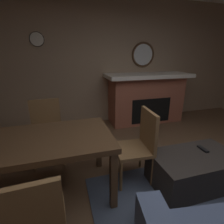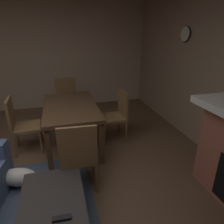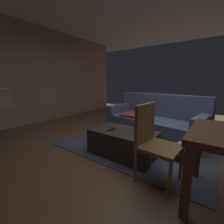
{
  "view_description": "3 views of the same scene",
  "coord_description": "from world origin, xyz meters",
  "px_view_note": "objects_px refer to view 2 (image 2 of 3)",
  "views": [
    {
      "loc": [
        1.1,
        1.0,
        1.57
      ],
      "look_at": [
        0.48,
        -1.11,
        0.82
      ],
      "focal_mm": 27.3,
      "sensor_mm": 36.0,
      "label": 1
    },
    {
      "loc": [
        -1.84,
        -0.58,
        1.88
      ],
      "look_at": [
        0.44,
        -1.2,
        0.93
      ],
      "focal_mm": 32.19,
      "sensor_mm": 36.0,
      "label": 2
    },
    {
      "loc": [
        0.84,
        -2.38,
        1.18
      ],
      "look_at": [
        -0.39,
        -0.69,
        0.76
      ],
      "focal_mm": 23.94,
      "sensor_mm": 36.0,
      "label": 3
    }
  ],
  "objects_px": {
    "dining_chair_south": "(117,112)",
    "dining_chair_west": "(78,154)",
    "wall_clock": "(186,34)",
    "tv_remote": "(62,218)",
    "small_dog": "(16,176)",
    "dining_table": "(71,110)",
    "dining_chair_east": "(67,97)",
    "ottoman_coffee_table": "(54,222)",
    "dining_chair_north": "(19,122)"
  },
  "relations": [
    {
      "from": "small_dog",
      "to": "wall_clock",
      "type": "distance_m",
      "value": 3.5
    },
    {
      "from": "wall_clock",
      "to": "tv_remote",
      "type": "bearing_deg",
      "value": 131.09
    },
    {
      "from": "dining_table",
      "to": "small_dog",
      "type": "bearing_deg",
      "value": 139.57
    },
    {
      "from": "tv_remote",
      "to": "wall_clock",
      "type": "xyz_separation_m",
      "value": [
        2.04,
        -2.34,
        1.42
      ]
    },
    {
      "from": "ottoman_coffee_table",
      "to": "tv_remote",
      "type": "xyz_separation_m",
      "value": [
        -0.17,
        -0.08,
        0.22
      ]
    },
    {
      "from": "tv_remote",
      "to": "dining_chair_east",
      "type": "relative_size",
      "value": 0.17
    },
    {
      "from": "ottoman_coffee_table",
      "to": "dining_chair_east",
      "type": "distance_m",
      "value": 2.95
    },
    {
      "from": "dining_chair_south",
      "to": "dining_chair_north",
      "type": "relative_size",
      "value": 1.0
    },
    {
      "from": "tv_remote",
      "to": "wall_clock",
      "type": "bearing_deg",
      "value": -46.19
    },
    {
      "from": "wall_clock",
      "to": "ottoman_coffee_table",
      "type": "bearing_deg",
      "value": 127.66
    },
    {
      "from": "dining_chair_west",
      "to": "small_dog",
      "type": "distance_m",
      "value": 0.88
    },
    {
      "from": "dining_chair_east",
      "to": "dining_chair_north",
      "type": "xyz_separation_m",
      "value": [
        -1.16,
        0.82,
        0.0
      ]
    },
    {
      "from": "dining_chair_north",
      "to": "small_dog",
      "type": "xyz_separation_m",
      "value": [
        -0.92,
        -0.03,
        -0.34
      ]
    },
    {
      "from": "dining_chair_west",
      "to": "small_dog",
      "type": "height_order",
      "value": "dining_chair_west"
    },
    {
      "from": "dining_table",
      "to": "tv_remote",
      "type": "bearing_deg",
      "value": 173.07
    },
    {
      "from": "wall_clock",
      "to": "small_dog",
      "type": "bearing_deg",
      "value": 109.72
    },
    {
      "from": "dining_chair_east",
      "to": "small_dog",
      "type": "bearing_deg",
      "value": 159.35
    },
    {
      "from": "dining_table",
      "to": "dining_chair_south",
      "type": "bearing_deg",
      "value": -89.79
    },
    {
      "from": "dining_chair_south",
      "to": "wall_clock",
      "type": "height_order",
      "value": "wall_clock"
    },
    {
      "from": "ottoman_coffee_table",
      "to": "dining_chair_south",
      "type": "relative_size",
      "value": 1.12
    },
    {
      "from": "dining_chair_west",
      "to": "small_dog",
      "type": "xyz_separation_m",
      "value": [
        0.22,
        0.79,
        -0.34
      ]
    },
    {
      "from": "small_dog",
      "to": "dining_chair_south",
      "type": "bearing_deg",
      "value": -60.01
    },
    {
      "from": "ottoman_coffee_table",
      "to": "tv_remote",
      "type": "distance_m",
      "value": 0.29
    },
    {
      "from": "wall_clock",
      "to": "dining_table",
      "type": "bearing_deg",
      "value": 92.99
    },
    {
      "from": "dining_table",
      "to": "ottoman_coffee_table",
      "type": "bearing_deg",
      "value": 169.8
    },
    {
      "from": "ottoman_coffee_table",
      "to": "dining_chair_west",
      "type": "relative_size",
      "value": 1.12
    },
    {
      "from": "ottoman_coffee_table",
      "to": "dining_chair_north",
      "type": "bearing_deg",
      "value": 16.08
    },
    {
      "from": "dining_chair_west",
      "to": "tv_remote",
      "type": "bearing_deg",
      "value": 163.64
    },
    {
      "from": "dining_chair_north",
      "to": "wall_clock",
      "type": "relative_size",
      "value": 3.37
    },
    {
      "from": "dining_chair_south",
      "to": "wall_clock",
      "type": "distance_m",
      "value": 1.84
    },
    {
      "from": "ottoman_coffee_table",
      "to": "wall_clock",
      "type": "height_order",
      "value": "wall_clock"
    },
    {
      "from": "dining_table",
      "to": "dining_chair_north",
      "type": "bearing_deg",
      "value": 90.34
    },
    {
      "from": "dining_table",
      "to": "dining_chair_south",
      "type": "xyz_separation_m",
      "value": [
        0.0,
        -0.82,
        -0.13
      ]
    },
    {
      "from": "dining_chair_south",
      "to": "dining_chair_west",
      "type": "distance_m",
      "value": 1.42
    },
    {
      "from": "tv_remote",
      "to": "small_dog",
      "type": "height_order",
      "value": "tv_remote"
    },
    {
      "from": "tv_remote",
      "to": "dining_chair_east",
      "type": "height_order",
      "value": "dining_chair_east"
    },
    {
      "from": "tv_remote",
      "to": "dining_chair_east",
      "type": "distance_m",
      "value": 3.1
    },
    {
      "from": "tv_remote",
      "to": "dining_table",
      "type": "xyz_separation_m",
      "value": [
        1.93,
        -0.24,
        0.23
      ]
    },
    {
      "from": "small_dog",
      "to": "dining_table",
      "type": "bearing_deg",
      "value": -40.43
    },
    {
      "from": "dining_table",
      "to": "wall_clock",
      "type": "xyz_separation_m",
      "value": [
        0.11,
        -2.11,
        1.19
      ]
    },
    {
      "from": "dining_chair_west",
      "to": "small_dog",
      "type": "bearing_deg",
      "value": 74.12
    },
    {
      "from": "dining_chair_north",
      "to": "tv_remote",
      "type": "bearing_deg",
      "value": -163.03
    },
    {
      "from": "tv_remote",
      "to": "dining_table",
      "type": "height_order",
      "value": "dining_table"
    },
    {
      "from": "tv_remote",
      "to": "dining_chair_west",
      "type": "height_order",
      "value": "dining_chair_west"
    },
    {
      "from": "dining_table",
      "to": "dining_chair_west",
      "type": "height_order",
      "value": "dining_chair_west"
    },
    {
      "from": "ottoman_coffee_table",
      "to": "dining_table",
      "type": "height_order",
      "value": "dining_table"
    },
    {
      "from": "dining_chair_south",
      "to": "dining_chair_north",
      "type": "xyz_separation_m",
      "value": [
        -0.01,
        1.65,
        0.0
      ]
    },
    {
      "from": "dining_chair_west",
      "to": "wall_clock",
      "type": "xyz_separation_m",
      "value": [
        1.26,
        -2.11,
        1.32
      ]
    },
    {
      "from": "dining_chair_east",
      "to": "wall_clock",
      "type": "relative_size",
      "value": 3.37
    },
    {
      "from": "ottoman_coffee_table",
      "to": "wall_clock",
      "type": "bearing_deg",
      "value": -52.34
    }
  ]
}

